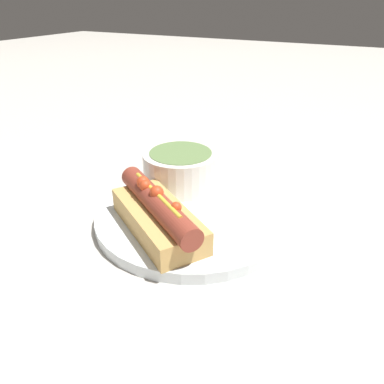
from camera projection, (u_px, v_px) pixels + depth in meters
The scene contains 5 objects.
ground_plane at pixel (192, 220), 0.49m from camera, with size 4.00×4.00×0.00m, color #BCB7AD.
dinner_plate at pixel (192, 216), 0.49m from camera, with size 0.25×0.25×0.01m.
hot_dog at pixel (158, 214), 0.44m from camera, with size 0.16×0.13×0.06m.
soup_bowl at pixel (181, 167), 0.54m from camera, with size 0.11×0.11×0.05m.
spoon at pixel (151, 191), 0.53m from camera, with size 0.12×0.15×0.01m.
Camera 1 is at (0.19, -0.37, 0.27)m, focal length 35.00 mm.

